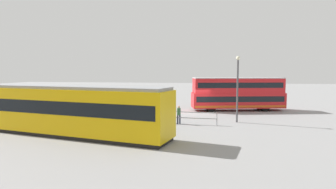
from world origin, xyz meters
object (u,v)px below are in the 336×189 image
double_decker_bus (238,94)px  pedestrian_near_railing (156,111)px  info_sign (106,105)px  tram_yellow (69,109)px  pedestrian_crossing (179,114)px  street_lamp (238,83)px

double_decker_bus → pedestrian_near_railing: size_ratio=6.55×
info_sign → double_decker_bus: bearing=-140.7°
double_decker_bus → tram_yellow: 19.60m
pedestrian_near_railing → info_sign: info_sign is taller
pedestrian_crossing → info_sign: size_ratio=0.69×
pedestrian_near_railing → pedestrian_crossing: (-2.10, 0.53, -0.05)m
pedestrian_crossing → info_sign: bearing=2.8°
info_sign → street_lamp: size_ratio=0.39×
double_decker_bus → tram_yellow: (12.60, 15.02, -0.13)m
pedestrian_crossing → street_lamp: bearing=-161.4°
double_decker_bus → pedestrian_crossing: bearing=59.8°
tram_yellow → pedestrian_near_railing: 7.85m
pedestrian_near_railing → street_lamp: street_lamp is taller
pedestrian_crossing → pedestrian_near_railing: bearing=-14.2°
tram_yellow → pedestrian_near_railing: tram_yellow is taller
tram_yellow → info_sign: bearing=-96.2°
tram_yellow → pedestrian_crossing: bearing=-142.1°
street_lamp → pedestrian_near_railing: bearing=9.2°
tram_yellow → pedestrian_near_railing: bearing=-129.4°
double_decker_bus → pedestrian_near_railing: 11.84m
double_decker_bus → info_sign: (12.03, 9.84, -0.37)m
tram_yellow → pedestrian_crossing: size_ratio=9.76×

